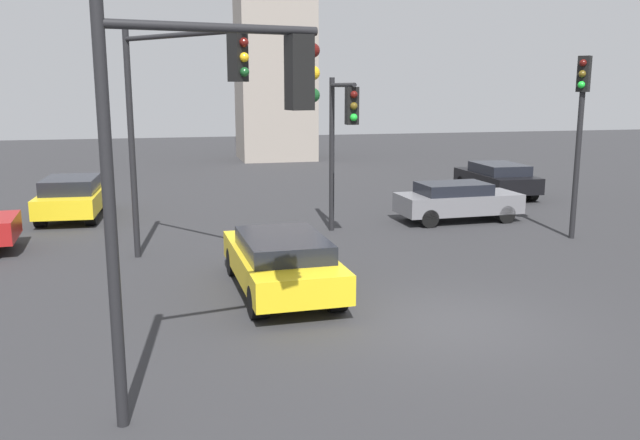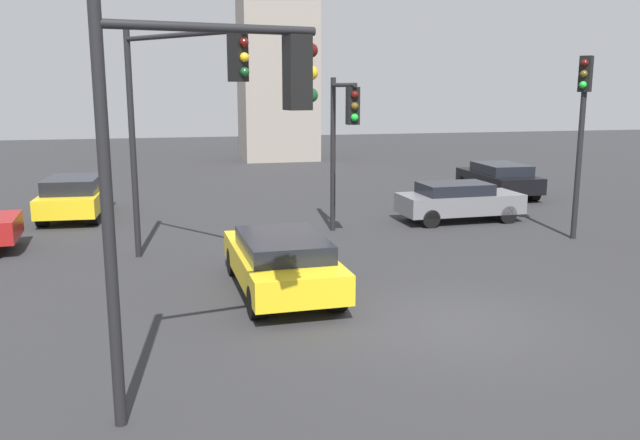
{
  "view_description": "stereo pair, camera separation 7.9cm",
  "coord_description": "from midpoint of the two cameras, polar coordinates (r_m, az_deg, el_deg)",
  "views": [
    {
      "loc": [
        -5.22,
        -11.09,
        4.43
      ],
      "look_at": [
        -1.96,
        2.46,
        1.61
      ],
      "focal_mm": 37.2,
      "sensor_mm": 36.0,
      "label": 1
    },
    {
      "loc": [
        -5.14,
        -11.11,
        4.43
      ],
      "look_at": [
        -1.96,
        2.46,
        1.61
      ],
      "focal_mm": 37.2,
      "sensor_mm": 36.0,
      "label": 2
    }
  ],
  "objects": [
    {
      "name": "ground_plane",
      "position": [
        13.03,
        10.92,
        -8.66
      ],
      "size": [
        97.49,
        97.49,
        0.0
      ],
      "primitive_type": "plane",
      "color": "#2D2D30"
    },
    {
      "name": "car_3",
      "position": [
        22.51,
        11.61,
        1.66
      ],
      "size": [
        4.07,
        1.8,
        1.29
      ],
      "rotation": [
        0.0,
        0.0,
        0.03
      ],
      "color": "slate",
      "rests_on": "ground_plane"
    },
    {
      "name": "traffic_light_0",
      "position": [
        16.09,
        -12.4,
        10.36
      ],
      "size": [
        2.69,
        3.63,
        5.89
      ],
      "rotation": [
        0.0,
        0.0,
        -0.94
      ],
      "color": "black",
      "rests_on": "ground_plane"
    },
    {
      "name": "car_4",
      "position": [
        28.11,
        14.9,
        3.49
      ],
      "size": [
        1.99,
        4.28,
        1.35
      ],
      "rotation": [
        0.0,
        0.0,
        1.55
      ],
      "color": "black",
      "rests_on": "ground_plane"
    },
    {
      "name": "traffic_light_3",
      "position": [
        20.57,
        21.41,
        8.54
      ],
      "size": [
        0.48,
        0.46,
        5.27
      ],
      "rotation": [
        0.0,
        0.0,
        -2.41
      ],
      "color": "black",
      "rests_on": "ground_plane"
    },
    {
      "name": "traffic_light_2",
      "position": [
        19.13,
        1.76,
        8.1
      ],
      "size": [
        0.33,
        2.67,
        4.69
      ],
      "rotation": [
        0.0,
        0.0,
        -1.59
      ],
      "color": "black",
      "rests_on": "ground_plane"
    },
    {
      "name": "car_1",
      "position": [
        24.09,
        -20.6,
        1.9
      ],
      "size": [
        2.12,
        4.31,
        1.41
      ],
      "rotation": [
        0.0,
        0.0,
        1.52
      ],
      "color": "yellow",
      "rests_on": "ground_plane"
    },
    {
      "name": "traffic_light_1",
      "position": [
        8.8,
        -9.97,
        7.31
      ],
      "size": [
        2.91,
        0.78,
        5.44
      ],
      "rotation": [
        0.0,
        0.0,
        0.2
      ],
      "color": "black",
      "rests_on": "ground_plane"
    },
    {
      "name": "car_2",
      "position": [
        14.44,
        -3.49,
        -3.5
      ],
      "size": [
        2.06,
        4.67,
        1.3
      ],
      "rotation": [
        0.0,
        0.0,
        1.6
      ],
      "color": "yellow",
      "rests_on": "ground_plane"
    }
  ]
}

